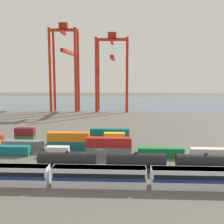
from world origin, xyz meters
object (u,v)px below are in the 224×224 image
at_px(shipping_container_7, 24,145).
at_px(gantry_crane_west, 65,60).
at_px(shipping_container_2, 109,152).
at_px(gantry_crane_central, 112,64).
at_px(shipping_container_4, 161,152).
at_px(freight_tank_row, 171,163).
at_px(passenger_train, 99,176).

relative_size(shipping_container_7, gantry_crane_west, 0.24).
relative_size(shipping_container_2, gantry_crane_central, 0.27).
height_order(shipping_container_4, gantry_crane_west, gantry_crane_west).
relative_size(freight_tank_row, shipping_container_2, 4.99).
distance_m(gantry_crane_west, gantry_crane_central, 28.23).
bearing_deg(shipping_container_7, shipping_container_4, -8.79).
xyz_separation_m(shipping_container_4, gantry_crane_central, (-17.24, 93.71, 26.10)).
bearing_deg(freight_tank_row, passenger_train, -150.17).
relative_size(passenger_train, gantry_crane_west, 1.12).
xyz_separation_m(shipping_container_7, gantry_crane_central, (22.08, 87.62, 26.10)).
distance_m(shipping_container_7, gantry_crane_west, 93.29).
bearing_deg(gantry_crane_central, shipping_container_2, -87.91).
relative_size(passenger_train, shipping_container_4, 4.73).
xyz_separation_m(passenger_train, gantry_crane_central, (-2.69, 113.57, 25.26)).
bearing_deg(shipping_container_4, gantry_crane_west, 115.61).
bearing_deg(gantry_crane_central, freight_tank_row, -80.20).
bearing_deg(shipping_container_4, shipping_container_7, 171.21).
bearing_deg(passenger_train, freight_tank_row, 29.83).
bearing_deg(freight_tank_row, gantry_crane_west, 113.62).
bearing_deg(gantry_crane_west, freight_tank_row, -66.38).
xyz_separation_m(freight_tank_row, shipping_container_2, (-14.67, 11.03, -0.86)).
relative_size(freight_tank_row, gantry_crane_central, 1.33).
height_order(freight_tank_row, shipping_container_7, freight_tank_row).
height_order(passenger_train, freight_tank_row, freight_tank_row).
relative_size(shipping_container_7, gantry_crane_central, 0.27).
height_order(passenger_train, shipping_container_7, passenger_train).
bearing_deg(shipping_container_2, shipping_container_4, 0.00).
bearing_deg(freight_tank_row, shipping_container_4, 94.38).
bearing_deg(shipping_container_2, shipping_container_7, 166.59).
distance_m(freight_tank_row, shipping_container_7, 43.67).
bearing_deg(shipping_container_7, shipping_container_2, -13.41).
relative_size(freight_tank_row, gantry_crane_west, 1.18).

